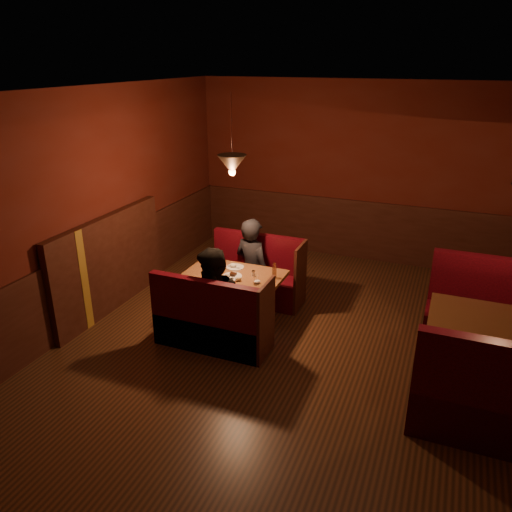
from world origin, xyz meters
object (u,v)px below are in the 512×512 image
at_px(main_bench_far, 257,279).
at_px(diner_b, 215,285).
at_px(second_table, 499,340).
at_px(second_bench_far, 496,323).
at_px(second_bench_near, 503,411).
at_px(main_bench_near, 212,326).
at_px(diner_a, 252,248).
at_px(main_table, 235,285).

xyz_separation_m(main_bench_far, diner_b, (0.00, -1.30, 0.48)).
relative_size(main_bench_far, second_table, 0.98).
distance_m(second_table, second_bench_far, 0.86).
distance_m(second_bench_far, second_bench_near, 1.66).
bearing_deg(main_bench_near, diner_a, 92.00).
bearing_deg(main_bench_far, diner_b, -89.94).
bearing_deg(second_bench_far, main_bench_far, 176.25).
height_order(main_bench_far, second_bench_near, second_bench_near).
bearing_deg(second_bench_near, diner_b, 169.58).
bearing_deg(main_bench_far, second_table, -18.78).
height_order(main_bench_near, diner_b, diner_b).
relative_size(main_bench_near, diner_a, 0.88).
distance_m(main_bench_far, second_bench_near, 3.58).
xyz_separation_m(main_table, main_bench_near, (0.01, -0.70, -0.22)).
bearing_deg(main_bench_near, main_bench_far, 90.00).
relative_size(main_bench_near, second_bench_far, 0.89).
height_order(main_bench_far, diner_a, diner_a).
height_order(main_bench_far, second_table, main_bench_far).
relative_size(second_bench_near, diner_a, 0.99).
distance_m(second_table, second_bench_near, 0.86).
distance_m(main_bench_far, main_bench_near, 1.40).
distance_m(second_bench_near, diner_b, 3.14).
height_order(second_table, diner_b, diner_b).
xyz_separation_m(main_bench_far, second_bench_far, (3.06, -0.20, 0.05)).
bearing_deg(main_bench_near, diner_b, 89.32).
bearing_deg(main_table, second_bench_near, -20.63).
bearing_deg(diner_a, main_bench_near, 110.94).
xyz_separation_m(second_table, diner_b, (-3.03, -0.27, 0.19)).
distance_m(second_table, diner_b, 3.05).
relative_size(main_bench_far, main_bench_near, 1.00).
height_order(main_table, diner_b, diner_b).
relative_size(second_table, diner_a, 0.90).
xyz_separation_m(second_bench_far, second_bench_near, (0.00, -1.66, 0.00)).
bearing_deg(main_table, diner_b, -88.49).
xyz_separation_m(main_table, main_bench_far, (0.01, 0.70, -0.22)).
height_order(second_table, second_bench_far, second_bench_far).
bearing_deg(diner_a, main_bench_far, -113.57).
bearing_deg(main_table, main_bench_near, -88.83).
distance_m(main_bench_near, diner_b, 0.49).
relative_size(second_table, diner_b, 0.90).
xyz_separation_m(main_bench_near, diner_a, (-0.05, 1.35, 0.48)).
xyz_separation_m(main_bench_near, second_bench_far, (3.06, 1.20, 0.05)).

